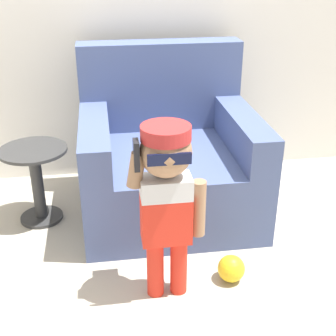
% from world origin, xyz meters
% --- Properties ---
extents(ground_plane, '(10.00, 10.00, 0.00)m').
position_xyz_m(ground_plane, '(0.00, 0.00, 0.00)').
color(ground_plane, '#BCB29E').
extents(armchair, '(1.05, 0.99, 0.99)m').
position_xyz_m(armchair, '(0.13, 0.11, 0.34)').
color(armchair, '#475684').
rests_on(armchair, ground_plane).
extents(person_child, '(0.36, 0.27, 0.87)m').
position_xyz_m(person_child, '(0.01, -0.73, 0.58)').
color(person_child, red).
rests_on(person_child, ground_plane).
extents(side_table, '(0.40, 0.40, 0.47)m').
position_xyz_m(side_table, '(-0.67, 0.06, 0.29)').
color(side_table, '#333333').
rests_on(side_table, ground_plane).
extents(toy_ball, '(0.14, 0.14, 0.14)m').
position_xyz_m(toy_ball, '(0.34, -0.69, 0.07)').
color(toy_ball, yellow).
rests_on(toy_ball, ground_plane).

